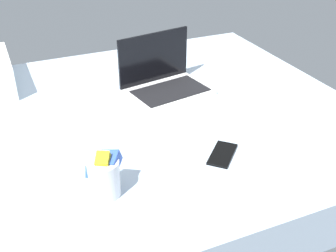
{
  "coord_description": "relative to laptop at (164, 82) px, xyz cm",
  "views": [
    {
      "loc": [
        -39.77,
        -133.87,
        96.29
      ],
      "look_at": [
        9.3,
        -21.55,
        24.0
      ],
      "focal_mm": 45.65,
      "sensor_mm": 36.0,
      "label": 1
    }
  ],
  "objects": [
    {
      "name": "laptop",
      "position": [
        0.0,
        0.0,
        0.0
      ],
      "size": [
        36.47,
        28.35,
        23.0
      ],
      "rotation": [
        0.0,
        0.0,
        0.17
      ],
      "color": "silver",
      "rests_on": "bed_mattress"
    },
    {
      "name": "bed_mattress",
      "position": [
        -23.43,
        -14.59,
        -13.41
      ],
      "size": [
        180.0,
        140.0,
        18.0
      ],
      "primitive_type": "cube",
      "color": "silver",
      "rests_on": "ground"
    },
    {
      "name": "cell_phone",
      "position": [
        -1.38,
        -50.93,
        -4.01
      ],
      "size": [
        14.67,
        14.74,
        0.8
      ],
      "primitive_type": "cube",
      "rotation": [
        0.0,
        0.0,
        5.5
      ],
      "color": "black",
      "rests_on": "bed_mattress"
    },
    {
      "name": "snack_cup",
      "position": [
        -41.48,
        -54.22,
        1.63
      ],
      "size": [
        11.5,
        9.86,
        13.98
      ],
      "color": "silver",
      "rests_on": "bed_mattress"
    }
  ]
}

